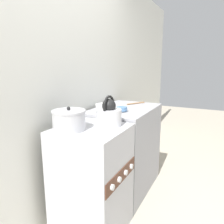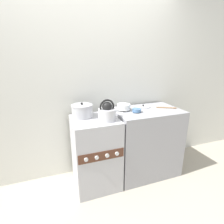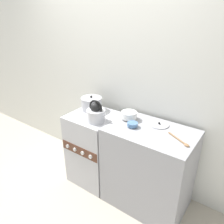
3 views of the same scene
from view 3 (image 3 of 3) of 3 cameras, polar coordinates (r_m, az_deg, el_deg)
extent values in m
plane|color=#B2A893|center=(2.91, -7.80, -19.17)|extent=(12.00, 12.00, 0.00)
cube|color=silver|center=(2.72, 0.17, 8.48)|extent=(7.00, 0.06, 2.50)
cube|color=#B2B2B7|center=(2.78, -4.57, -9.37)|extent=(0.55, 0.53, 0.91)
cube|color=#512D1E|center=(2.56, -8.56, -9.99)|extent=(0.52, 0.01, 0.11)
cylinder|color=silver|center=(2.66, -11.53, -8.74)|extent=(0.04, 0.02, 0.04)
cylinder|color=silver|center=(2.58, -9.71, -9.63)|extent=(0.04, 0.02, 0.04)
cylinder|color=silver|center=(2.51, -7.73, -10.59)|extent=(0.04, 0.02, 0.04)
cylinder|color=silver|center=(2.45, -5.67, -11.56)|extent=(0.04, 0.02, 0.04)
cube|color=#99999E|center=(2.47, 9.37, -14.28)|extent=(0.88, 0.58, 0.94)
cylinder|color=silver|center=(2.38, -4.20, -0.92)|extent=(0.20, 0.20, 0.14)
sphere|color=black|center=(2.34, -4.27, 1.20)|extent=(0.11, 0.11, 0.11)
torus|color=black|center=(2.34, -4.27, 1.17)|extent=(0.17, 0.02, 0.17)
cone|color=silver|center=(2.32, -2.37, -1.07)|extent=(0.10, 0.04, 0.08)
cylinder|color=#B2B2B7|center=(2.68, -5.37, 2.06)|extent=(0.25, 0.25, 0.14)
cylinder|color=#B2B2B7|center=(2.65, -5.43, 3.59)|extent=(0.25, 0.25, 0.01)
sphere|color=black|center=(2.64, -5.45, 4.02)|extent=(0.03, 0.03, 0.03)
cylinder|color=white|center=(2.39, 4.42, -1.68)|extent=(0.08, 0.08, 0.02)
cylinder|color=white|center=(2.37, 4.46, -0.74)|extent=(0.17, 0.17, 0.07)
cylinder|color=#4C729E|center=(2.24, 5.35, -3.77)|extent=(0.05, 0.05, 0.01)
cylinder|color=#4C729E|center=(2.23, 5.38, -3.23)|extent=(0.11, 0.11, 0.04)
cylinder|color=#B2B2B7|center=(2.31, 12.21, -3.22)|extent=(0.20, 0.20, 0.01)
sphere|color=black|center=(2.31, 12.25, -2.85)|extent=(0.02, 0.02, 0.02)
cylinder|color=olive|center=(2.12, 16.43, -6.47)|extent=(0.19, 0.12, 0.02)
ellipsoid|color=olive|center=(2.04, 18.90, -8.18)|extent=(0.07, 0.06, 0.02)
camera|label=1|loc=(3.09, -37.85, 8.31)|focal=35.00mm
camera|label=2|loc=(2.03, -57.22, 1.95)|focal=28.00mm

